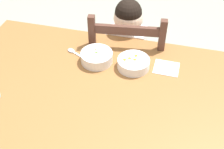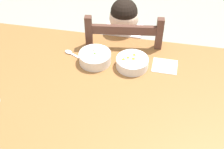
{
  "view_description": "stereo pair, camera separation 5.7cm",
  "coord_description": "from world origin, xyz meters",
  "px_view_note": "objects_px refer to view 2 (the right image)",
  "views": [
    {
      "loc": [
        0.24,
        -0.95,
        1.75
      ],
      "look_at": [
        -0.02,
        0.06,
        0.8
      ],
      "focal_mm": 47.61,
      "sensor_mm": 36.0,
      "label": 1
    },
    {
      "loc": [
        0.18,
        -0.96,
        1.75
      ],
      "look_at": [
        -0.02,
        0.06,
        0.8
      ],
      "focal_mm": 47.61,
      "sensor_mm": 36.0,
      "label": 2
    }
  ],
  "objects_px": {
    "bowl_of_peas": "(95,57)",
    "spoon": "(71,53)",
    "dining_chair": "(123,70)",
    "child_figure": "(122,49)",
    "bowl_of_carrots": "(132,62)",
    "dining_table": "(113,104)"
  },
  "relations": [
    {
      "from": "child_figure",
      "to": "spoon",
      "type": "bearing_deg",
      "value": -133.42
    },
    {
      "from": "child_figure",
      "to": "dining_chair",
      "type": "bearing_deg",
      "value": 38.31
    },
    {
      "from": "child_figure",
      "to": "bowl_of_carrots",
      "type": "distance_m",
      "value": 0.34
    },
    {
      "from": "child_figure",
      "to": "spoon",
      "type": "relative_size",
      "value": 7.22
    },
    {
      "from": "child_figure",
      "to": "bowl_of_carrots",
      "type": "relative_size",
      "value": 5.78
    },
    {
      "from": "child_figure",
      "to": "spoon",
      "type": "height_order",
      "value": "child_figure"
    },
    {
      "from": "spoon",
      "to": "dining_chair",
      "type": "bearing_deg",
      "value": 46.37
    },
    {
      "from": "dining_table",
      "to": "bowl_of_peas",
      "type": "bearing_deg",
      "value": 125.11
    },
    {
      "from": "bowl_of_carrots",
      "to": "child_figure",
      "type": "bearing_deg",
      "value": 108.37
    },
    {
      "from": "bowl_of_peas",
      "to": "spoon",
      "type": "xyz_separation_m",
      "value": [
        -0.14,
        0.04,
        -0.03
      ]
    },
    {
      "from": "dining_chair",
      "to": "bowl_of_carrots",
      "type": "relative_size",
      "value": 5.68
    },
    {
      "from": "dining_table",
      "to": "spoon",
      "type": "xyz_separation_m",
      "value": [
        -0.28,
        0.23,
        0.1
      ]
    },
    {
      "from": "dining_chair",
      "to": "child_figure",
      "type": "relative_size",
      "value": 0.98
    },
    {
      "from": "dining_table",
      "to": "child_figure",
      "type": "height_order",
      "value": "child_figure"
    },
    {
      "from": "bowl_of_carrots",
      "to": "dining_chair",
      "type": "bearing_deg",
      "value": 106.8
    },
    {
      "from": "bowl_of_peas",
      "to": "bowl_of_carrots",
      "type": "relative_size",
      "value": 1.01
    },
    {
      "from": "dining_chair",
      "to": "child_figure",
      "type": "bearing_deg",
      "value": -141.69
    },
    {
      "from": "dining_table",
      "to": "dining_chair",
      "type": "xyz_separation_m",
      "value": [
        -0.03,
        0.49,
        -0.21
      ]
    },
    {
      "from": "bowl_of_peas",
      "to": "spoon",
      "type": "distance_m",
      "value": 0.15
    },
    {
      "from": "dining_table",
      "to": "bowl_of_carrots",
      "type": "distance_m",
      "value": 0.23
    },
    {
      "from": "dining_chair",
      "to": "spoon",
      "type": "relative_size",
      "value": 7.09
    },
    {
      "from": "dining_table",
      "to": "child_figure",
      "type": "bearing_deg",
      "value": 94.39
    }
  ]
}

